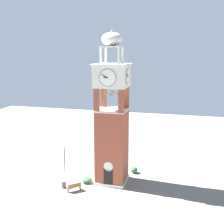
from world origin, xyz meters
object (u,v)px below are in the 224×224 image
object	(u,v)px
park_bench	(74,187)
trash_bin	(64,185)
lamp_post	(64,153)
clock_tower	(112,124)

from	to	relation	value
park_bench	trash_bin	distance (m)	1.54
lamp_post	trash_bin	distance (m)	5.11
trash_bin	park_bench	bearing A→B (deg)	-16.60
park_bench	trash_bin	size ratio (longest dim) A/B	1.84
trash_bin	clock_tower	bearing A→B (deg)	32.56
lamp_post	park_bench	bearing A→B (deg)	-56.01
park_bench	lamp_post	size ratio (longest dim) A/B	0.39
clock_tower	trash_bin	distance (m)	8.97
lamp_post	trash_bin	xyz separation A→B (m)	(1.71, -4.28, -2.22)
lamp_post	clock_tower	bearing A→B (deg)	-9.45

